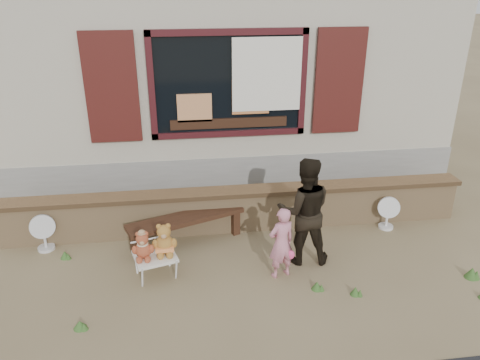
{
  "coord_description": "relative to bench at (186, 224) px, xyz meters",
  "views": [
    {
      "loc": [
        -0.8,
        -5.34,
        3.66
      ],
      "look_at": [
        0.0,
        0.6,
        1.0
      ],
      "focal_mm": 35.0,
      "sensor_mm": 36.0,
      "label": 1
    }
  ],
  "objects": [
    {
      "name": "ground",
      "position": [
        0.78,
        -0.66,
        -0.32
      ],
      "size": [
        80.0,
        80.0,
        0.0
      ],
      "primitive_type": "plane",
      "color": "brown",
      "rests_on": "ground"
    },
    {
      "name": "shopfront",
      "position": [
        0.78,
        3.82,
        1.68
      ],
      "size": [
        8.04,
        5.13,
        4.0
      ],
      "color": "gray",
      "rests_on": "ground"
    },
    {
      "name": "brick_wall",
      "position": [
        0.78,
        0.34,
        0.02
      ],
      "size": [
        7.1,
        0.36,
        0.67
      ],
      "color": "tan",
      "rests_on": "ground"
    },
    {
      "name": "bench",
      "position": [
        0.0,
        0.0,
        0.0
      ],
      "size": [
        1.74,
        0.96,
        0.44
      ],
      "rotation": [
        0.0,
        0.0,
        0.36
      ],
      "color": "black",
      "rests_on": "ground"
    },
    {
      "name": "folding_chair",
      "position": [
        -0.43,
        -0.77,
        -0.03
      ],
      "size": [
        0.62,
        0.58,
        0.32
      ],
      "rotation": [
        0.0,
        0.0,
        0.27
      ],
      "color": "silver",
      "rests_on": "ground"
    },
    {
      "name": "teddy_bear_left",
      "position": [
        -0.56,
        -0.81,
        0.19
      ],
      "size": [
        0.34,
        0.31,
        0.39
      ],
      "primitive_type": null,
      "rotation": [
        0.0,
        0.0,
        0.27
      ],
      "color": "brown",
      "rests_on": "folding_chair"
    },
    {
      "name": "teddy_bear_right",
      "position": [
        -0.29,
        -0.74,
        0.22
      ],
      "size": [
        0.38,
        0.35,
        0.44
      ],
      "primitive_type": null,
      "rotation": [
        0.0,
        0.0,
        0.27
      ],
      "color": "olive",
      "rests_on": "folding_chair"
    },
    {
      "name": "child",
      "position": [
        1.19,
        -0.98,
        0.17
      ],
      "size": [
        0.42,
        0.34,
        0.99
      ],
      "primitive_type": "imported",
      "rotation": [
        0.0,
        0.0,
        3.47
      ],
      "color": "pink",
      "rests_on": "ground"
    },
    {
      "name": "adult",
      "position": [
        1.57,
        -0.65,
        0.43
      ],
      "size": [
        0.8,
        0.66,
        1.51
      ],
      "primitive_type": "imported",
      "rotation": [
        0.0,
        0.0,
        3.02
      ],
      "color": "black",
      "rests_on": "ground"
    },
    {
      "name": "fan_left",
      "position": [
        -2.02,
        0.09,
        -0.04
      ],
      "size": [
        0.37,
        0.24,
        0.57
      ],
      "rotation": [
        0.0,
        0.0,
        0.29
      ],
      "color": "silver",
      "rests_on": "ground"
    },
    {
      "name": "fan_right",
      "position": [
        3.1,
        0.03,
        -0.05
      ],
      "size": [
        0.35,
        0.23,
        0.54
      ],
      "rotation": [
        0.0,
        0.0,
        -0.31
      ],
      "color": "white",
      "rests_on": "ground"
    },
    {
      "name": "grass_tufts",
      "position": [
        1.61,
        -1.31,
        -0.26
      ],
      "size": [
        5.52,
        1.73,
        0.16
      ],
      "color": "#386026",
      "rests_on": "ground"
    }
  ]
}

